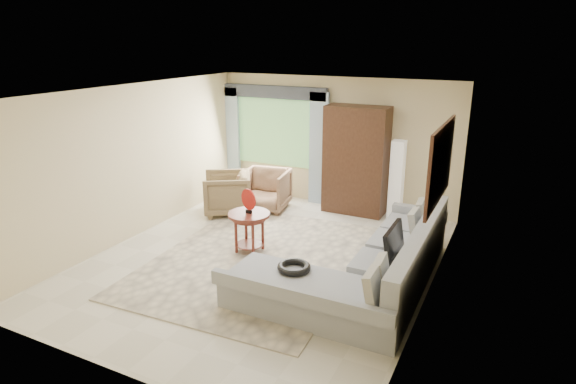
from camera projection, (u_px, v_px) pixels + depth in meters
The scene contains 17 objects.
ground at pixel (264, 260), 7.53m from camera, with size 6.00×6.00×0.00m, color silver.
area_rug at pixel (258, 259), 7.53m from camera, with size 3.00×4.00×0.02m, color beige.
sectional_sofa at pixel (372, 271), 6.55m from camera, with size 2.30×3.46×0.90m.
tv_screen at pixel (394, 244), 6.34m from camera, with size 0.06×0.74×0.48m, color black.
garden_hose at pixel (294, 267), 6.09m from camera, with size 0.43×0.43×0.09m, color black.
coffee_table at pixel (249, 232), 7.71m from camera, with size 0.67×0.67×0.67m.
red_disc at pixel (249, 199), 7.54m from camera, with size 0.34×0.34×0.03m, color #A11510.
armchair_left at pixel (227, 193), 9.41m from camera, with size 0.87×0.90×0.82m, color olive.
armchair_right at pixel (265, 190), 9.63m from camera, with size 0.87×0.89×0.81m, color #956851.
potted_plant at pixel (232, 187), 10.37m from camera, with size 0.44×0.38×0.49m, color #999999.
armoire at pixel (356, 160), 9.30m from camera, with size 1.20×0.55×2.10m, color black.
floor_lamp at pixel (397, 180), 9.11m from camera, with size 0.24×0.24×1.50m, color silver.
window at pixel (275, 132), 10.21m from camera, with size 1.80×0.04×1.40m, color #669E59.
curtain_left at pixel (231, 140), 10.65m from camera, with size 0.40×0.08×2.30m, color #9EB7CC.
curtain_right at pixel (319, 149), 9.77m from camera, with size 0.40×0.08×2.30m, color #9EB7CC.
valance at pixel (273, 92), 9.89m from camera, with size 2.40×0.12×0.26m, color #1E232D.
wall_mirror at pixel (440, 164), 6.26m from camera, with size 0.05×1.70×1.05m.
Camera 1 is at (3.36, -5.97, 3.32)m, focal length 30.00 mm.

